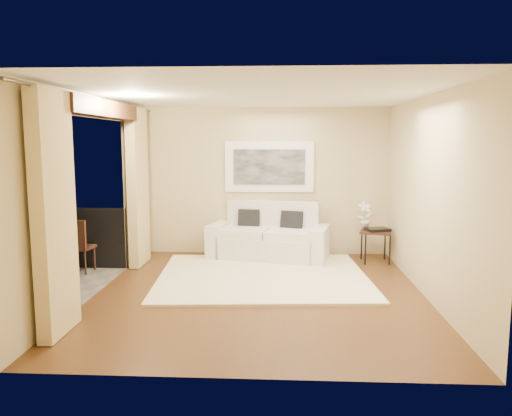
# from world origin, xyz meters

# --- Properties ---
(floor) EXTENTS (5.00, 5.00, 0.00)m
(floor) POSITION_xyz_m (0.00, 0.00, 0.00)
(floor) COLOR #573519
(floor) RESTS_ON ground
(room_shell) EXTENTS (5.00, 6.40, 5.00)m
(room_shell) POSITION_xyz_m (-2.13, 0.00, 2.52)
(room_shell) COLOR white
(room_shell) RESTS_ON ground
(balcony) EXTENTS (1.81, 2.60, 1.17)m
(balcony) POSITION_xyz_m (-3.31, 0.00, 0.18)
(balcony) COLOR #605B56
(balcony) RESTS_ON ground
(curtains) EXTENTS (0.16, 4.80, 2.64)m
(curtains) POSITION_xyz_m (-2.11, 0.00, 1.34)
(curtains) COLOR #DAC586
(curtains) RESTS_ON ground
(artwork) EXTENTS (1.62, 0.07, 0.92)m
(artwork) POSITION_xyz_m (0.07, 2.46, 1.62)
(artwork) COLOR white
(artwork) RESTS_ON room_shell
(rug) EXTENTS (3.35, 2.97, 0.04)m
(rug) POSITION_xyz_m (0.02, 0.81, 0.02)
(rug) COLOR #FCEFCA
(rug) RESTS_ON floor
(sofa) EXTENTS (2.22, 1.30, 1.00)m
(sofa) POSITION_xyz_m (0.09, 2.09, 0.35)
(sofa) COLOR silver
(sofa) RESTS_ON floor
(side_table) EXTENTS (0.63, 0.63, 0.56)m
(side_table) POSITION_xyz_m (1.93, 1.90, 0.50)
(side_table) COLOR black
(side_table) RESTS_ON floor
(tray) EXTENTS (0.45, 0.38, 0.05)m
(tray) POSITION_xyz_m (1.95, 1.86, 0.58)
(tray) COLOR black
(tray) RESTS_ON side_table
(orchid) EXTENTS (0.30, 0.25, 0.50)m
(orchid) POSITION_xyz_m (1.76, 2.04, 0.81)
(orchid) COLOR white
(orchid) RESTS_ON side_table
(bistro_table) EXTENTS (0.79, 0.79, 0.78)m
(bistro_table) POSITION_xyz_m (-3.22, -0.31, 0.69)
(bistro_table) COLOR black
(bistro_table) RESTS_ON balcony
(balcony_chair_far) EXTENTS (0.41, 0.42, 0.87)m
(balcony_chair_far) POSITION_xyz_m (-2.92, 0.91, 0.50)
(balcony_chair_far) COLOR black
(balcony_chair_far) RESTS_ON balcony
(balcony_chair_near) EXTENTS (0.52, 0.53, 1.09)m
(balcony_chair_near) POSITION_xyz_m (-2.94, -0.63, 0.64)
(balcony_chair_near) COLOR black
(balcony_chair_near) RESTS_ON balcony
(ice_bucket) EXTENTS (0.18, 0.18, 0.20)m
(ice_bucket) POSITION_xyz_m (-3.36, -0.24, 0.88)
(ice_bucket) COLOR silver
(ice_bucket) RESTS_ON bistro_table
(candle) EXTENTS (0.06, 0.06, 0.07)m
(candle) POSITION_xyz_m (-3.18, -0.19, 0.81)
(candle) COLOR red
(candle) RESTS_ON bistro_table
(vase) EXTENTS (0.04, 0.04, 0.18)m
(vase) POSITION_xyz_m (-3.28, -0.54, 0.87)
(vase) COLOR white
(vase) RESTS_ON bistro_table
(glass_a) EXTENTS (0.06, 0.06, 0.12)m
(glass_a) POSITION_xyz_m (-3.04, -0.43, 0.84)
(glass_a) COLOR silver
(glass_a) RESTS_ON bistro_table
(glass_b) EXTENTS (0.06, 0.06, 0.12)m
(glass_b) POSITION_xyz_m (-3.10, -0.32, 0.84)
(glass_b) COLOR white
(glass_b) RESTS_ON bistro_table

